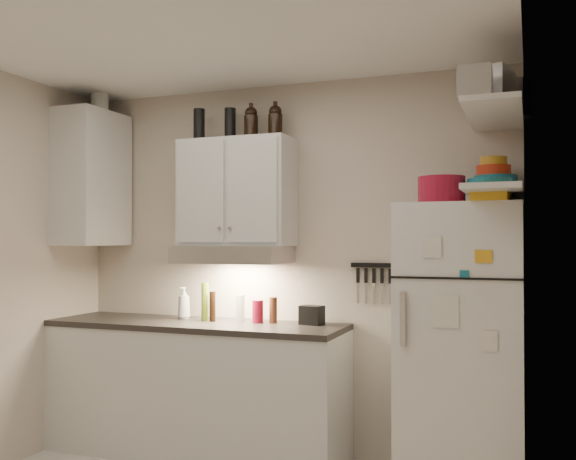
% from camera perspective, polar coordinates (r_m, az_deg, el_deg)
% --- Properties ---
extents(ceiling, '(3.20, 3.00, 0.02)m').
position_cam_1_polar(ceiling, '(3.40, -9.87, 18.41)').
color(ceiling, white).
rests_on(ceiling, ground).
extents(back_wall, '(3.20, 0.02, 2.60)m').
position_cam_1_polar(back_wall, '(4.57, -0.22, -3.28)').
color(back_wall, '#BFB3A3').
rests_on(back_wall, ground).
extents(right_wall, '(0.02, 3.00, 2.60)m').
position_cam_1_polar(right_wall, '(2.76, 20.26, -4.71)').
color(right_wall, '#BFB3A3').
rests_on(right_wall, ground).
extents(base_cabinet, '(2.10, 0.60, 0.88)m').
position_cam_1_polar(base_cabinet, '(4.64, -8.20, -13.97)').
color(base_cabinet, silver).
rests_on(base_cabinet, floor).
extents(countertop, '(2.10, 0.62, 0.04)m').
position_cam_1_polar(countertop, '(4.56, -8.19, -8.32)').
color(countertop, '#292523').
rests_on(countertop, base_cabinet).
extents(upper_cabinet, '(0.80, 0.33, 0.75)m').
position_cam_1_polar(upper_cabinet, '(4.54, -4.56, 3.34)').
color(upper_cabinet, silver).
rests_on(upper_cabinet, back_wall).
extents(side_cabinet, '(0.33, 0.55, 1.00)m').
position_cam_1_polar(side_cabinet, '(5.03, -17.04, 4.39)').
color(side_cabinet, silver).
rests_on(side_cabinet, left_wall).
extents(range_hood, '(0.76, 0.46, 0.12)m').
position_cam_1_polar(range_hood, '(4.47, -4.93, -2.17)').
color(range_hood, silver).
rests_on(range_hood, back_wall).
extents(fridge, '(0.70, 0.68, 1.70)m').
position_cam_1_polar(fridge, '(3.99, 15.17, -10.08)').
color(fridge, silver).
rests_on(fridge, floor).
extents(shelf_hi, '(0.30, 0.95, 0.03)m').
position_cam_1_polar(shelf_hi, '(3.85, 17.89, 9.79)').
color(shelf_hi, silver).
rests_on(shelf_hi, right_wall).
extents(shelf_lo, '(0.30, 0.95, 0.03)m').
position_cam_1_polar(shelf_lo, '(3.80, 17.92, 3.25)').
color(shelf_lo, silver).
rests_on(shelf_lo, right_wall).
extents(knife_strip, '(0.42, 0.02, 0.03)m').
position_cam_1_polar(knife_strip, '(4.35, 8.32, -3.12)').
color(knife_strip, black).
rests_on(knife_strip, back_wall).
extents(dutch_oven, '(0.35, 0.35, 0.16)m').
position_cam_1_polar(dutch_oven, '(3.85, 13.49, 3.45)').
color(dutch_oven, maroon).
rests_on(dutch_oven, fridge).
extents(book_stack, '(0.22, 0.26, 0.08)m').
position_cam_1_polar(book_stack, '(3.69, 17.64, 3.07)').
color(book_stack, gold).
rests_on(book_stack, fridge).
extents(spice_jar, '(0.09, 0.09, 0.11)m').
position_cam_1_polar(spice_jar, '(3.88, 14.84, 3.09)').
color(spice_jar, silver).
rests_on(spice_jar, fridge).
extents(stock_pot, '(0.33, 0.33, 0.22)m').
position_cam_1_polar(stock_pot, '(4.13, 18.79, 10.82)').
color(stock_pot, silver).
rests_on(stock_pot, shelf_hi).
extents(tin_a, '(0.28, 0.27, 0.23)m').
position_cam_1_polar(tin_a, '(3.83, 17.48, 11.84)').
color(tin_a, '#AAAAAD').
rests_on(tin_a, shelf_hi).
extents(tin_b, '(0.17, 0.17, 0.17)m').
position_cam_1_polar(tin_b, '(3.55, 16.30, 12.37)').
color(tin_b, '#AAAAAD').
rests_on(tin_b, shelf_hi).
extents(bowl_teal, '(0.25, 0.25, 0.10)m').
position_cam_1_polar(bowl_teal, '(4.07, 17.96, 3.90)').
color(bowl_teal, '#16677B').
rests_on(bowl_teal, shelf_lo).
extents(bowl_orange, '(0.20, 0.20, 0.06)m').
position_cam_1_polar(bowl_orange, '(4.08, 17.80, 5.04)').
color(bowl_orange, red).
rests_on(bowl_orange, bowl_teal).
extents(bowl_yellow, '(0.16, 0.16, 0.05)m').
position_cam_1_polar(bowl_yellow, '(4.08, 17.80, 5.82)').
color(bowl_yellow, '#BF8A21').
rests_on(bowl_yellow, bowl_orange).
extents(plates, '(0.28, 0.28, 0.06)m').
position_cam_1_polar(plates, '(3.81, 17.46, 3.92)').
color(plates, '#16677B').
rests_on(plates, shelf_lo).
extents(growler_a, '(0.12, 0.12, 0.23)m').
position_cam_1_polar(growler_a, '(4.57, -3.31, 9.53)').
color(growler_a, black).
rests_on(growler_a, upper_cabinet).
extents(growler_b, '(0.12, 0.12, 0.24)m').
position_cam_1_polar(growler_b, '(4.53, -1.14, 9.65)').
color(growler_b, black).
rests_on(growler_b, upper_cabinet).
extents(thermos_a, '(0.10, 0.10, 0.23)m').
position_cam_1_polar(thermos_a, '(4.65, -5.16, 9.33)').
color(thermos_a, black).
rests_on(thermos_a, upper_cabinet).
extents(thermos_b, '(0.10, 0.10, 0.24)m').
position_cam_1_polar(thermos_b, '(4.73, -7.90, 9.20)').
color(thermos_b, black).
rests_on(thermos_b, upper_cabinet).
extents(side_jar, '(0.17, 0.17, 0.18)m').
position_cam_1_polar(side_jar, '(5.15, -16.39, 10.87)').
color(side_jar, silver).
rests_on(side_jar, side_cabinet).
extents(soap_bottle, '(0.12, 0.12, 0.26)m').
position_cam_1_polar(soap_bottle, '(4.72, -9.24, -6.26)').
color(soap_bottle, silver).
rests_on(soap_bottle, countertop).
extents(pepper_mill, '(0.07, 0.07, 0.18)m').
position_cam_1_polar(pepper_mill, '(4.43, -1.33, -7.13)').
color(pepper_mill, brown).
rests_on(pepper_mill, countertop).
extents(oil_bottle, '(0.05, 0.05, 0.27)m').
position_cam_1_polar(oil_bottle, '(4.58, -7.39, -6.34)').
color(oil_bottle, '#4F6719').
rests_on(oil_bottle, countertop).
extents(vinegar_bottle, '(0.06, 0.06, 0.21)m').
position_cam_1_polar(vinegar_bottle, '(4.54, -6.73, -6.77)').
color(vinegar_bottle, black).
rests_on(vinegar_bottle, countertop).
extents(clear_bottle, '(0.07, 0.07, 0.19)m').
position_cam_1_polar(clear_bottle, '(4.52, -4.27, -6.94)').
color(clear_bottle, silver).
rests_on(clear_bottle, countertop).
extents(red_jar, '(0.10, 0.10, 0.16)m').
position_cam_1_polar(red_jar, '(4.44, -2.70, -7.26)').
color(red_jar, maroon).
rests_on(red_jar, countertop).
extents(caddy, '(0.17, 0.13, 0.13)m').
position_cam_1_polar(caddy, '(4.35, 2.13, -7.57)').
color(caddy, black).
rests_on(caddy, countertop).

